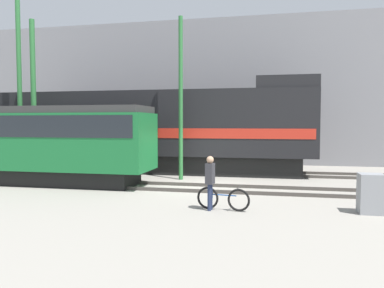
# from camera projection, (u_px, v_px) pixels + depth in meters

# --- Properties ---
(ground_plane) EXTENTS (120.00, 120.00, 0.00)m
(ground_plane) POSITION_uv_depth(u_px,v_px,m) (196.00, 187.00, 15.97)
(ground_plane) COLOR gray
(track_near) EXTENTS (60.00, 1.50, 0.14)m
(track_near) POSITION_uv_depth(u_px,v_px,m) (193.00, 187.00, 15.33)
(track_near) COLOR #47423D
(track_near) RESTS_ON ground
(track_far) EXTENTS (60.00, 1.51, 0.14)m
(track_far) POSITION_uv_depth(u_px,v_px,m) (212.00, 172.00, 20.17)
(track_far) COLOR #47423D
(track_far) RESTS_ON ground
(building_backdrop) EXTENTS (38.13, 6.00, 9.64)m
(building_backdrop) POSITION_uv_depth(u_px,v_px,m) (228.00, 94.00, 27.63)
(building_backdrop) COLOR gray
(building_backdrop) RESTS_ON ground
(freight_locomotive) EXTENTS (18.27, 3.04, 5.01)m
(freight_locomotive) POSITION_uv_depth(u_px,v_px,m) (147.00, 130.00, 20.78)
(freight_locomotive) COLOR black
(freight_locomotive) RESTS_ON ground
(streetcar) EXTENTS (11.73, 2.54, 3.43)m
(streetcar) POSITION_uv_depth(u_px,v_px,m) (24.00, 140.00, 16.80)
(streetcar) COLOR black
(streetcar) RESTS_ON ground
(bicycle) EXTENTS (1.69, 0.45, 0.77)m
(bicycle) POSITION_uv_depth(u_px,v_px,m) (223.00, 199.00, 11.63)
(bicycle) COLOR black
(bicycle) RESTS_ON ground
(person) EXTENTS (0.27, 0.39, 1.69)m
(person) POSITION_uv_depth(u_px,v_px,m) (210.00, 177.00, 11.59)
(person) COLOR #232D4C
(person) RESTS_ON ground
(utility_pole_left) EXTENTS (0.24, 0.24, 9.25)m
(utility_pole_left) POSITION_uv_depth(u_px,v_px,m) (20.00, 86.00, 19.49)
(utility_pole_left) COLOR #2D7238
(utility_pole_left) RESTS_ON ground
(utility_pole_center) EXTENTS (0.26, 0.26, 8.02)m
(utility_pole_center) POSITION_uv_depth(u_px,v_px,m) (34.00, 98.00, 19.36)
(utility_pole_center) COLOR #2D7238
(utility_pole_center) RESTS_ON ground
(utility_pole_right) EXTENTS (0.20, 0.20, 7.73)m
(utility_pole_right) POSITION_uv_depth(u_px,v_px,m) (181.00, 99.00, 17.76)
(utility_pole_right) COLOR #2D7238
(utility_pole_right) RESTS_ON ground
(signal_box) EXTENTS (0.70, 0.60, 1.20)m
(signal_box) POSITION_uv_depth(u_px,v_px,m) (371.00, 194.00, 11.18)
(signal_box) COLOR gray
(signal_box) RESTS_ON ground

